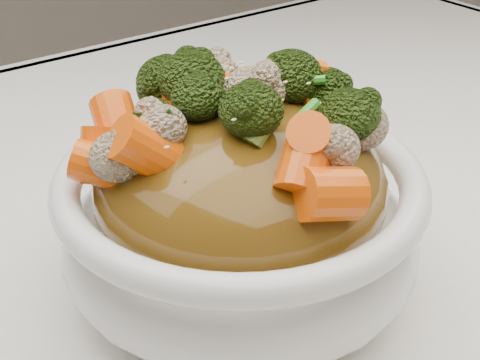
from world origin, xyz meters
TOP-DOWN VIEW (x-y plane):
  - tablecloth at (0.00, 0.00)m, footprint 1.20×0.80m
  - bowl at (-0.02, -0.05)m, footprint 0.25×0.25m
  - sauce_base at (-0.02, -0.05)m, footprint 0.20×0.20m
  - carrots at (-0.02, -0.05)m, footprint 0.20×0.20m
  - broccoli at (-0.02, -0.05)m, footprint 0.20×0.20m
  - cauliflower at (-0.02, -0.05)m, footprint 0.20×0.20m
  - scallions at (-0.02, -0.05)m, footprint 0.15×0.15m
  - sesame_seeds at (-0.02, -0.05)m, footprint 0.18×0.18m

SIDE VIEW (x-z plane):
  - tablecloth at x=0.00m, z-range 0.71..0.75m
  - bowl at x=-0.02m, z-range 0.75..0.84m
  - sauce_base at x=-0.02m, z-range 0.77..0.87m
  - cauliflower at x=-0.02m, z-range 0.86..0.90m
  - broccoli at x=-0.02m, z-range 0.86..0.91m
  - carrots at x=-0.02m, z-range 0.86..0.91m
  - scallions at x=-0.02m, z-range 0.88..0.90m
  - sesame_seeds at x=-0.02m, z-range 0.88..0.89m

